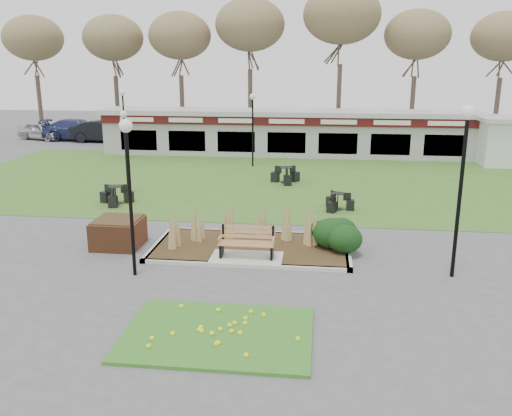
# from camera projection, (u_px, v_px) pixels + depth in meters

# --- Properties ---
(ground) EXTENTS (100.00, 100.00, 0.00)m
(ground) POSITION_uv_depth(u_px,v_px,m) (246.00, 262.00, 16.52)
(ground) COLOR #515154
(ground) RESTS_ON ground
(lawn) EXTENTS (34.00, 16.00, 0.02)m
(lawn) POSITION_uv_depth(u_px,v_px,m) (278.00, 180.00, 28.02)
(lawn) COLOR #38631F
(lawn) RESTS_ON ground
(flower_bed) EXTENTS (4.20, 3.00, 0.16)m
(flower_bed) POSITION_uv_depth(u_px,v_px,m) (218.00, 333.00, 12.10)
(flower_bed) COLOR #2D7321
(flower_bed) RESTS_ON ground
(planting_bed) EXTENTS (6.75, 3.40, 1.27)m
(planting_bed) POSITION_uv_depth(u_px,v_px,m) (291.00, 239.00, 17.58)
(planting_bed) COLOR black
(planting_bed) RESTS_ON ground
(park_bench) EXTENTS (1.70, 0.66, 0.93)m
(park_bench) POSITION_uv_depth(u_px,v_px,m) (247.00, 242.00, 16.61)
(park_bench) COLOR #9A6A45
(park_bench) RESTS_ON ground
(brick_planter) EXTENTS (1.50, 1.50, 0.95)m
(brick_planter) POSITION_uv_depth(u_px,v_px,m) (118.00, 232.00, 17.87)
(brick_planter) COLOR brown
(brick_planter) RESTS_ON ground
(food_pavilion) EXTENTS (24.60, 3.40, 2.90)m
(food_pavilion) POSITION_uv_depth(u_px,v_px,m) (288.00, 132.00, 35.27)
(food_pavilion) COLOR #99999C
(food_pavilion) RESTS_ON ground
(tree_backdrop) EXTENTS (47.24, 5.24, 10.36)m
(tree_backdrop) POSITION_uv_depth(u_px,v_px,m) (296.00, 28.00, 41.17)
(tree_backdrop) COLOR #47382B
(tree_backdrop) RESTS_ON ground
(lamp_post_near_left) EXTENTS (0.37, 0.37, 4.45)m
(lamp_post_near_left) POSITION_uv_depth(u_px,v_px,m) (128.00, 164.00, 14.72)
(lamp_post_near_left) COLOR black
(lamp_post_near_left) RESTS_ON ground
(lamp_post_near_right) EXTENTS (0.40, 0.40, 4.84)m
(lamp_post_near_right) POSITION_uv_depth(u_px,v_px,m) (464.00, 154.00, 14.53)
(lamp_post_near_right) COLOR black
(lamp_post_near_right) RESTS_ON ground
(lamp_post_mid_left) EXTENTS (0.32, 0.32, 3.82)m
(lamp_post_mid_left) POSITION_uv_depth(u_px,v_px,m) (125.00, 134.00, 24.32)
(lamp_post_mid_left) COLOR black
(lamp_post_mid_left) RESTS_ON ground
(lamp_post_mid_right) EXTENTS (0.35, 0.35, 4.19)m
(lamp_post_mid_right) POSITION_uv_depth(u_px,v_px,m) (253.00, 114.00, 30.81)
(lamp_post_mid_right) COLOR black
(lamp_post_mid_right) RESTS_ON ground
(lamp_post_far_left) EXTENTS (0.35, 0.35, 4.27)m
(lamp_post_far_left) POSITION_uv_depth(u_px,v_px,m) (123.00, 109.00, 33.15)
(lamp_post_far_left) COLOR black
(lamp_post_far_left) RESTS_ON ground
(bistro_set_a) EXTENTS (1.48, 1.44, 0.80)m
(bistro_set_a) POSITION_uv_depth(u_px,v_px,m) (286.00, 178.00, 27.23)
(bistro_set_a) COLOR black
(bistro_set_a) RESTS_ON ground
(bistro_set_b) EXTENTS (1.46, 1.38, 0.78)m
(bistro_set_b) POSITION_uv_depth(u_px,v_px,m) (116.00, 198.00, 23.19)
(bistro_set_b) COLOR black
(bistro_set_b) RESTS_ON ground
(bistro_set_c) EXTENTS (1.16, 1.33, 0.71)m
(bistro_set_c) POSITION_uv_depth(u_px,v_px,m) (338.00, 204.00, 22.28)
(bistro_set_c) COLOR black
(bistro_set_c) RESTS_ON ground
(car_silver) EXTENTS (4.42, 2.92, 1.40)m
(car_silver) POSITION_uv_depth(u_px,v_px,m) (42.00, 131.00, 42.37)
(car_silver) COLOR #B2B3B7
(car_silver) RESTS_ON ground
(car_black) EXTENTS (5.00, 1.94, 1.63)m
(car_black) POSITION_uv_depth(u_px,v_px,m) (104.00, 131.00, 41.02)
(car_black) COLOR black
(car_black) RESTS_ON ground
(car_blue) EXTENTS (5.78, 2.82, 1.62)m
(car_blue) POSITION_uv_depth(u_px,v_px,m) (79.00, 130.00, 42.03)
(car_blue) COLOR navy
(car_blue) RESTS_ON ground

